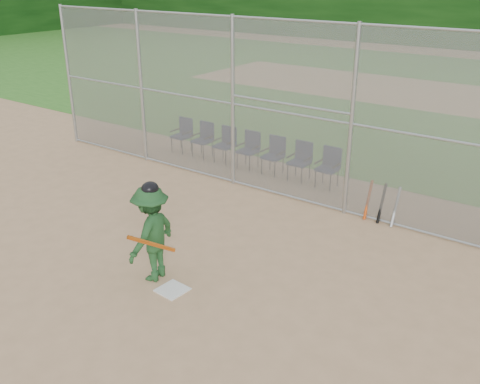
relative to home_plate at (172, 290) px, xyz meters
The scene contains 14 objects.
ground 0.55m from the home_plate, 91.67° to the right, with size 100.00×100.00×0.00m, color tan.
grass_strip 17.45m from the home_plate, 90.05° to the left, with size 100.00×100.00×0.00m, color #306C20.
dirt_patch_far 17.45m from the home_plate, 90.05° to the left, with size 24.00×24.00×0.00m, color tan.
backstop_fence 4.90m from the home_plate, 90.21° to the left, with size 16.09×0.09×4.00m.
home_plate is the anchor object (origin of this frame).
batter_at_plate 1.01m from the home_plate, 166.37° to the left, with size 0.98×1.35×1.78m.
spare_bats 4.86m from the home_plate, 68.49° to the left, with size 0.66×0.37×0.83m.
chair_0 7.32m from the home_plate, 130.18° to the left, with size 0.54×0.52×0.96m, color #101D3D, non-canonical shape.
chair_1 6.85m from the home_plate, 125.18° to the left, with size 0.54×0.52×0.96m, color #101D3D, non-canonical shape.
chair_2 6.43m from the home_plate, 119.47° to the left, with size 0.54×0.52×0.96m, color #101D3D, non-canonical shape.
chair_3 6.09m from the home_plate, 113.05° to the left, with size 0.54×0.52×0.96m, color #101D3D, non-canonical shape.
chair_4 5.83m from the home_plate, 105.95° to the left, with size 0.54×0.52×0.96m, color #101D3D, non-canonical shape.
chair_5 5.66m from the home_plate, 98.31° to the left, with size 0.54×0.52×0.96m, color #101D3D, non-canonical shape.
chair_6 5.60m from the home_plate, 90.36° to the left, with size 0.54×0.52×0.96m, color #101D3D, non-canonical shape.
Camera 1 is at (5.31, -4.91, 4.92)m, focal length 40.00 mm.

